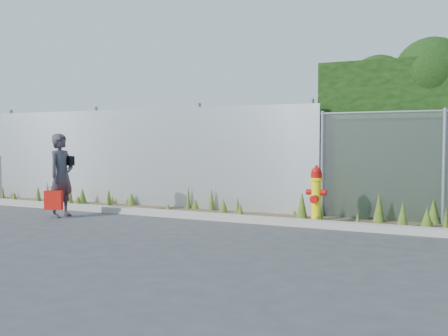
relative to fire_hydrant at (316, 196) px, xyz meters
name	(u,v)px	position (x,y,z in m)	size (l,w,h in m)	color
ground	(203,240)	(-1.17, -2.07, -0.51)	(80.00, 80.00, 0.00)	#3A3A3D
curb	(248,219)	(-1.17, -0.27, -0.45)	(16.00, 0.22, 0.12)	#A39D93
weed_strip	(279,211)	(-0.83, 0.44, -0.37)	(16.00, 1.30, 0.54)	#4D3C2C
corrugated_fence	(137,157)	(-4.42, 0.94, 0.59)	(8.50, 0.21, 2.30)	silver
fire_hydrant	(316,196)	(0.00, 0.00, 0.00)	(0.35, 0.31, 1.05)	#FFEC0D
woman	(61,175)	(-4.72, -1.16, 0.30)	(0.59, 0.39, 1.62)	#0D5158
red_tote_bag	(54,200)	(-4.73, -1.37, -0.16)	(0.33, 0.12, 0.43)	red
black_shoulder_bag	(69,161)	(-4.67, -0.99, 0.58)	(0.25, 0.10, 0.19)	black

